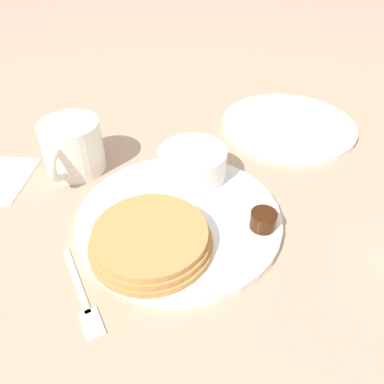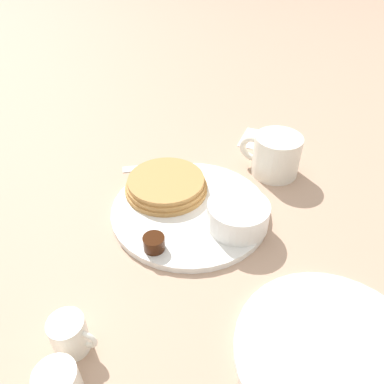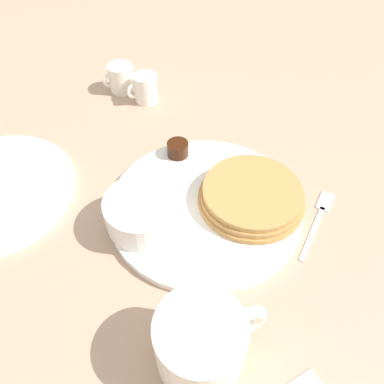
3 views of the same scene
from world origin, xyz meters
name	(u,v)px [view 1 (image 1 of 3)]	position (x,y,z in m)	size (l,w,h in m)	color
ground_plane	(179,221)	(0.00, 0.00, 0.00)	(4.00, 4.00, 0.00)	tan
plate	(179,218)	(0.00, 0.00, 0.01)	(0.28, 0.28, 0.01)	white
pancake_stack	(151,239)	(0.06, -0.03, 0.03)	(0.16, 0.16, 0.03)	#B78447
bowl	(193,162)	(-0.09, 0.01, 0.04)	(0.10, 0.10, 0.05)	white
syrup_cup	(263,220)	(0.02, 0.11, 0.02)	(0.04, 0.04, 0.02)	#38190A
butter_ramekin	(206,161)	(-0.11, 0.03, 0.03)	(0.04, 0.04, 0.04)	white
coffee_mug	(72,147)	(-0.12, -0.18, 0.04)	(0.13, 0.09, 0.08)	silver
fork	(84,300)	(0.14, -0.10, 0.00)	(0.12, 0.08, 0.00)	silver
napkin	(0,179)	(-0.08, -0.29, 0.00)	(0.12, 0.09, 0.00)	white
far_plate	(288,125)	(-0.27, 0.19, 0.01)	(0.25, 0.25, 0.01)	white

